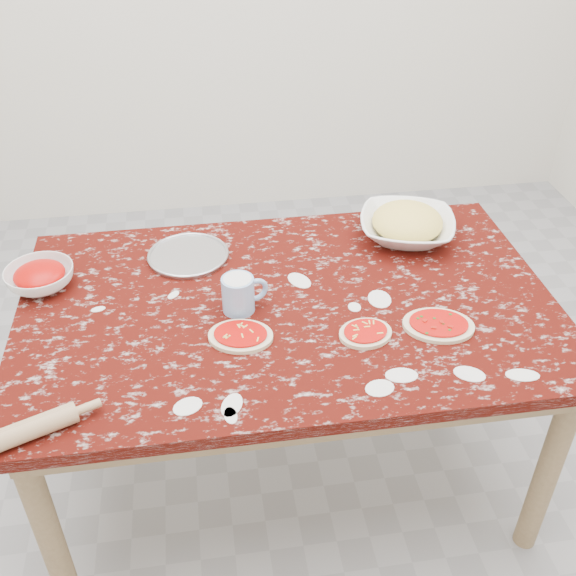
{
  "coord_description": "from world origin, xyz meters",
  "views": [
    {
      "loc": [
        -0.24,
        -1.57,
        1.95
      ],
      "look_at": [
        0.0,
        0.0,
        0.8
      ],
      "focal_mm": 41.51,
      "sensor_mm": 36.0,
      "label": 1
    }
  ],
  "objects_px": {
    "worktable": "(288,323)",
    "cheese_bowl": "(407,227)",
    "flour_mug": "(240,293)",
    "pizza_tray": "(188,256)",
    "sauce_bowl": "(40,278)",
    "rolling_pin": "(21,433)"
  },
  "relations": [
    {
      "from": "worktable",
      "to": "cheese_bowl",
      "type": "height_order",
      "value": "cheese_bowl"
    },
    {
      "from": "cheese_bowl",
      "to": "flour_mug",
      "type": "distance_m",
      "value": 0.68
    },
    {
      "from": "pizza_tray",
      "to": "flour_mug",
      "type": "bearing_deg",
      "value": -64.76
    },
    {
      "from": "worktable",
      "to": "flour_mug",
      "type": "distance_m",
      "value": 0.2
    },
    {
      "from": "sauce_bowl",
      "to": "rolling_pin",
      "type": "distance_m",
      "value": 0.63
    },
    {
      "from": "cheese_bowl",
      "to": "sauce_bowl",
      "type": "bearing_deg",
      "value": -174.65
    },
    {
      "from": "pizza_tray",
      "to": "flour_mug",
      "type": "height_order",
      "value": "flour_mug"
    },
    {
      "from": "worktable",
      "to": "rolling_pin",
      "type": "bearing_deg",
      "value": -147.64
    },
    {
      "from": "pizza_tray",
      "to": "cheese_bowl",
      "type": "xyz_separation_m",
      "value": [
        0.74,
        0.01,
        0.03
      ]
    },
    {
      "from": "sauce_bowl",
      "to": "rolling_pin",
      "type": "bearing_deg",
      "value": -85.87
    },
    {
      "from": "worktable",
      "to": "sauce_bowl",
      "type": "distance_m",
      "value": 0.77
    },
    {
      "from": "cheese_bowl",
      "to": "rolling_pin",
      "type": "relative_size",
      "value": 1.23
    },
    {
      "from": "worktable",
      "to": "rolling_pin",
      "type": "distance_m",
      "value": 0.83
    },
    {
      "from": "sauce_bowl",
      "to": "cheese_bowl",
      "type": "distance_m",
      "value": 1.2
    },
    {
      "from": "cheese_bowl",
      "to": "flour_mug",
      "type": "xyz_separation_m",
      "value": [
        -0.6,
        -0.32,
        0.02
      ]
    },
    {
      "from": "pizza_tray",
      "to": "worktable",
      "type": "bearing_deg",
      "value": -45.08
    },
    {
      "from": "worktable",
      "to": "cheese_bowl",
      "type": "bearing_deg",
      "value": 33.59
    },
    {
      "from": "rolling_pin",
      "to": "worktable",
      "type": "bearing_deg",
      "value": 32.36
    },
    {
      "from": "pizza_tray",
      "to": "sauce_bowl",
      "type": "relative_size",
      "value": 1.25
    },
    {
      "from": "rolling_pin",
      "to": "cheese_bowl",
      "type": "bearing_deg",
      "value": 32.85
    },
    {
      "from": "sauce_bowl",
      "to": "cheese_bowl",
      "type": "xyz_separation_m",
      "value": [
        1.2,
        0.11,
        0.01
      ]
    },
    {
      "from": "pizza_tray",
      "to": "sauce_bowl",
      "type": "distance_m",
      "value": 0.46
    }
  ]
}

